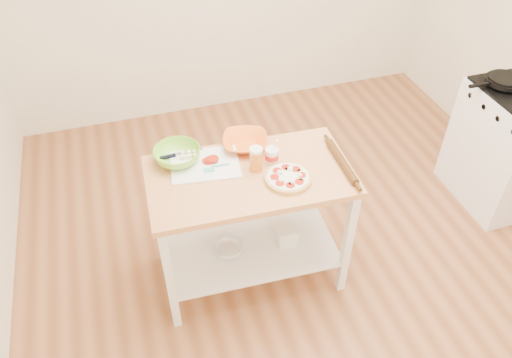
{
  "coord_description": "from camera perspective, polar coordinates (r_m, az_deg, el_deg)",
  "views": [
    {
      "loc": [
        -1.04,
        -1.97,
        2.78
      ],
      "look_at": [
        -0.39,
        0.12,
        0.85
      ],
      "focal_mm": 35.0,
      "sensor_mm": 36.0,
      "label": 1
    }
  ],
  "objects": [
    {
      "name": "knife",
      "position": [
        3.02,
        -9.25,
        2.73
      ],
      "size": [
        0.27,
        0.04,
        0.01
      ],
      "rotation": [
        0.0,
        0.0,
        0.04
      ],
      "color": "silver",
      "rests_on": "cutting_board"
    },
    {
      "name": "beer_pint",
      "position": [
        2.86,
        -0.01,
        2.3
      ],
      "size": [
        0.08,
        0.08,
        0.15
      ],
      "color": "orange",
      "rests_on": "prep_island"
    },
    {
      "name": "skillet",
      "position": [
        3.99,
        26.5,
        10.01
      ],
      "size": [
        0.42,
        0.27,
        0.03
      ],
      "rotation": [
        0.0,
        0.0,
        -0.02
      ],
      "color": "black",
      "rests_on": "gas_stove"
    },
    {
      "name": "gas_stove",
      "position": [
        4.23,
        27.06,
        3.32
      ],
      "size": [
        0.62,
        0.72,
        1.11
      ],
      "rotation": [
        0.0,
        0.0,
        -0.0
      ],
      "color": "white",
      "rests_on": "ground"
    },
    {
      "name": "shelf_glass_bowl",
      "position": [
        3.29,
        -3.19,
        -7.9
      ],
      "size": [
        0.23,
        0.23,
        0.06
      ],
      "primitive_type": "imported",
      "rotation": [
        0.0,
        0.0,
        0.13
      ],
      "color": "silver",
      "rests_on": "prep_island"
    },
    {
      "name": "yogurt_tub",
      "position": [
        2.93,
        1.82,
        2.68
      ],
      "size": [
        0.08,
        0.08,
        0.17
      ],
      "color": "white",
      "rests_on": "prep_island"
    },
    {
      "name": "cutting_board",
      "position": [
        2.95,
        -5.91,
        1.74
      ],
      "size": [
        0.43,
        0.35,
        0.04
      ],
      "rotation": [
        0.0,
        0.0,
        -0.13
      ],
      "color": "white",
      "rests_on": "prep_island"
    },
    {
      "name": "spatula",
      "position": [
        2.91,
        -4.69,
        1.33
      ],
      "size": [
        0.15,
        0.05,
        0.01
      ],
      "rotation": [
        0.0,
        0.0,
        -0.05
      ],
      "color": "#45B6A4",
      "rests_on": "cutting_board"
    },
    {
      "name": "orange_bowl",
      "position": [
        3.06,
        -1.25,
        4.21
      ],
      "size": [
        0.34,
        0.34,
        0.07
      ],
      "primitive_type": "imported",
      "rotation": [
        0.0,
        0.0,
        -0.27
      ],
      "color": "orange",
      "rests_on": "prep_island"
    },
    {
      "name": "green_bowl",
      "position": [
        2.98,
        -8.99,
        2.69
      ],
      "size": [
        0.35,
        0.35,
        0.09
      ],
      "primitive_type": "imported",
      "rotation": [
        0.0,
        0.0,
        0.33
      ],
      "color": "#82D137",
      "rests_on": "prep_island"
    },
    {
      "name": "pizza",
      "position": [
        2.83,
        3.68,
        0.17
      ],
      "size": [
        0.27,
        0.27,
        0.04
      ],
      "rotation": [
        0.0,
        0.0,
        0.33
      ],
      "color": "#DBAE5D",
      "rests_on": "prep_island"
    },
    {
      "name": "shelf_bin",
      "position": [
        3.32,
        3.52,
        -6.35
      ],
      "size": [
        0.13,
        0.13,
        0.13
      ],
      "primitive_type": "cube",
      "rotation": [
        0.0,
        0.0,
        -0.05
      ],
      "color": "white",
      "rests_on": "prep_island"
    },
    {
      "name": "room_shell",
      "position": [
        2.65,
        8.85,
        8.21
      ],
      "size": [
        4.04,
        4.54,
        2.74
      ],
      "color": "#A7673D",
      "rests_on": "ground"
    },
    {
      "name": "prep_island",
      "position": [
        3.05,
        -0.69,
        -2.96
      ],
      "size": [
        1.22,
        0.7,
        0.9
      ],
      "rotation": [
        0.0,
        0.0,
        -0.05
      ],
      "color": "tan",
      "rests_on": "ground"
    },
    {
      "name": "rolling_pin",
      "position": [
        2.97,
        9.78,
        1.97
      ],
      "size": [
        0.06,
        0.4,
        0.05
      ],
      "primitive_type": "cylinder",
      "rotation": [
        1.57,
        0.0,
        -0.03
      ],
      "color": "#513112",
      "rests_on": "prep_island"
    }
  ]
}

